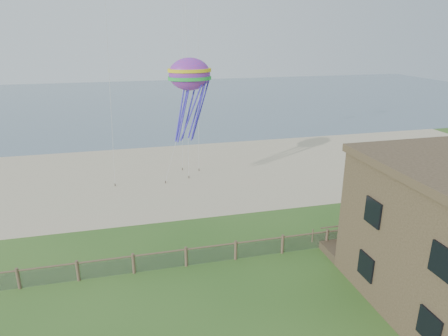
{
  "coord_description": "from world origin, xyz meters",
  "views": [
    {
      "loc": [
        -5.74,
        -14.22,
        13.08
      ],
      "look_at": [
        -0.23,
        8.0,
        5.2
      ],
      "focal_mm": 32.0,
      "sensor_mm": 36.0,
      "label": 1
    }
  ],
  "objects": [
    {
      "name": "picnic_table",
      "position": [
        7.87,
        0.46,
        0.35
      ],
      "size": [
        1.97,
        1.71,
        0.7
      ],
      "primitive_type": null,
      "rotation": [
        0.0,
        0.0,
        0.33
      ],
      "color": "#4E3F2D",
      "rests_on": "ground"
    },
    {
      "name": "ground",
      "position": [
        0.0,
        0.0,
        0.0
      ],
      "size": [
        160.0,
        160.0,
        0.0
      ],
      "primitive_type": "plane",
      "color": "#29541C",
      "rests_on": "ground"
    },
    {
      "name": "sand_beach",
      "position": [
        0.0,
        22.0,
        0.0
      ],
      "size": [
        72.0,
        20.0,
        0.02
      ],
      "primitive_type": "cube",
      "color": "#C7B090",
      "rests_on": "ground"
    },
    {
      "name": "chainlink_fence",
      "position": [
        0.0,
        6.0,
        0.55
      ],
      "size": [
        36.2,
        0.2,
        1.25
      ],
      "primitive_type": null,
      "color": "brown",
      "rests_on": "ground"
    },
    {
      "name": "ocean",
      "position": [
        0.0,
        66.0,
        0.0
      ],
      "size": [
        160.0,
        68.0,
        0.02
      ],
      "primitive_type": "cube",
      "color": "slate",
      "rests_on": "ground"
    },
    {
      "name": "motel_deck",
      "position": [
        13.0,
        5.0,
        0.25
      ],
      "size": [
        15.0,
        2.0,
        0.5
      ],
      "primitive_type": "cube",
      "color": "#4E3F2D",
      "rests_on": "ground"
    },
    {
      "name": "octopus_kite",
      "position": [
        -0.76,
        16.81,
        8.14
      ],
      "size": [
        3.43,
        2.45,
        6.98
      ],
      "primitive_type": null,
      "rotation": [
        0.0,
        0.0,
        -0.02
      ],
      "color": "#FA2763"
    }
  ]
}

